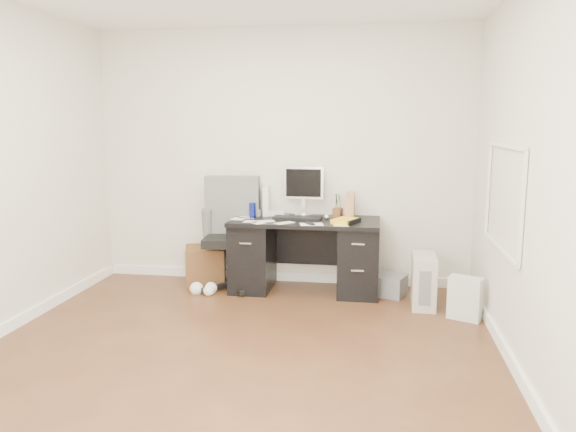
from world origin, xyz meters
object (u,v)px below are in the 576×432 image
object	(u,v)px
desk	(305,253)
keyboard	(297,218)
wicker_basket	(205,265)
office_chair	(230,234)
pc_tower	(424,281)
lcd_monitor	(304,191)

from	to	relation	value
desk	keyboard	size ratio (longest dim) A/B	3.05
wicker_basket	keyboard	bearing A→B (deg)	-5.73
office_chair	pc_tower	xyz separation A→B (m)	(1.95, -0.26, -0.34)
lcd_monitor	pc_tower	world-z (taller)	lcd_monitor
keyboard	office_chair	xyz separation A→B (m)	(-0.70, -0.03, -0.18)
wicker_basket	office_chair	bearing A→B (deg)	-21.93
keyboard	office_chair	distance (m)	0.73
desk	wicker_basket	xyz separation A→B (m)	(-1.10, 0.10, -0.20)
desk	keyboard	world-z (taller)	keyboard
pc_tower	wicker_basket	xyz separation A→B (m)	(-2.27, 0.39, -0.04)
lcd_monitor	pc_tower	size ratio (longest dim) A/B	1.09
lcd_monitor	wicker_basket	bearing A→B (deg)	-169.86
office_chair	desk	bearing A→B (deg)	-2.61
wicker_basket	desk	bearing A→B (deg)	-5.07
pc_tower	office_chair	bearing A→B (deg)	173.74
lcd_monitor	pc_tower	bearing A→B (deg)	-20.35
keyboard	office_chair	bearing A→B (deg)	-174.92
keyboard	desk	bearing A→B (deg)	6.67
desk	office_chair	size ratio (longest dim) A/B	1.29
keyboard	pc_tower	world-z (taller)	keyboard
pc_tower	wicker_basket	world-z (taller)	pc_tower
lcd_monitor	wicker_basket	distance (m)	1.34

